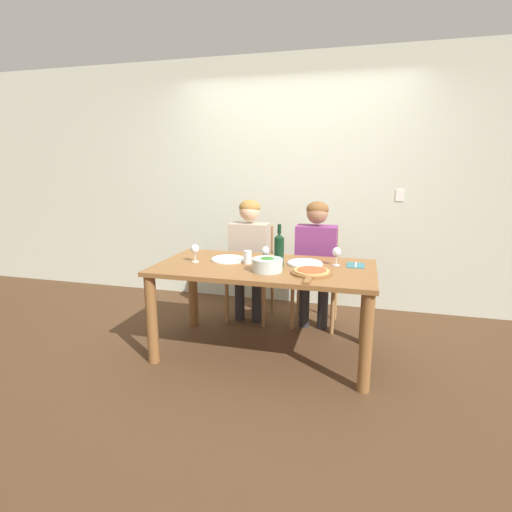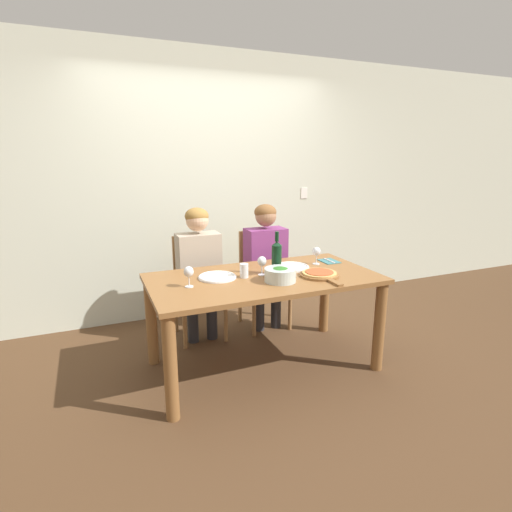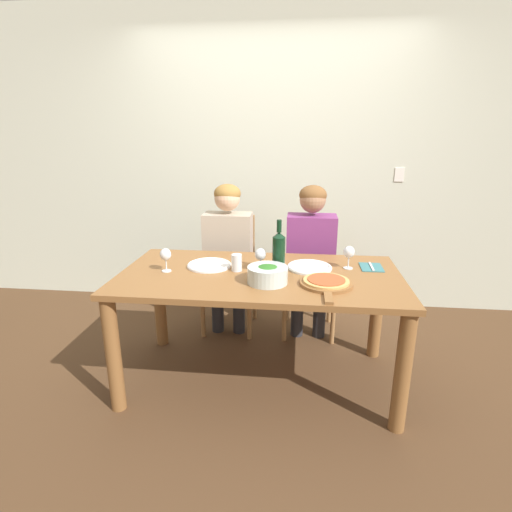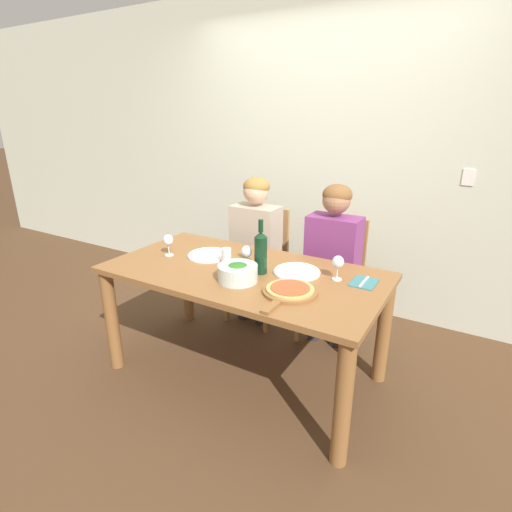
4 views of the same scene
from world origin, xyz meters
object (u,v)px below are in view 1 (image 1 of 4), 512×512
object	(u,v)px
dinner_plate_left	(228,259)
person_man	(316,253)
dinner_plate_right	(305,263)
wine_bottle	(279,249)
wine_glass_centre	(265,252)
person_woman	(249,249)
chair_left	(252,269)
wine_glass_right	(337,253)
fork_on_napkin	(356,265)
pizza_on_board	(312,272)
broccoli_bowl	(267,265)
wine_glass_left	(195,250)
water_tumbler	(248,257)
chair_right	(316,273)

from	to	relation	value
dinner_plate_left	person_man	bearing A→B (deg)	41.42
dinner_plate_right	wine_bottle	bearing A→B (deg)	-150.02
dinner_plate_left	wine_glass_centre	world-z (taller)	wine_glass_centre
person_woman	chair_left	bearing A→B (deg)	90.00
chair_left	wine_bottle	distance (m)	0.99
chair_left	wine_bottle	world-z (taller)	wine_bottle
wine_bottle	wine_glass_right	size ratio (longest dim) A/B	2.25
wine_bottle	dinner_plate_left	bearing A→B (deg)	170.00
chair_left	fork_on_napkin	world-z (taller)	chair_left
person_woman	pizza_on_board	world-z (taller)	person_woman
chair_left	pizza_on_board	world-z (taller)	chair_left
broccoli_bowl	wine_bottle	bearing A→B (deg)	73.13
broccoli_bowl	chair_left	bearing A→B (deg)	111.97
broccoli_bowl	wine_glass_centre	distance (m)	0.22
chair_left	broccoli_bowl	xyz separation A→B (m)	(0.39, -0.97, 0.31)
dinner_plate_left	wine_glass_left	size ratio (longest dim) A/B	1.92
dinner_plate_right	water_tumbler	distance (m)	0.47
chair_right	wine_glass_left	world-z (taller)	chair_right
fork_on_napkin	person_man	bearing A→B (deg)	126.90
dinner_plate_left	wine_glass_left	world-z (taller)	wine_glass_left
chair_right	wine_glass_centre	distance (m)	0.91
dinner_plate_right	wine_glass_left	size ratio (longest dim) A/B	1.92
chair_right	water_tumbler	world-z (taller)	chair_right
wine_bottle	wine_glass_left	size ratio (longest dim) A/B	2.25
fork_on_napkin	broccoli_bowl	bearing A→B (deg)	-151.86
broccoli_bowl	dinner_plate_left	bearing A→B (deg)	147.59
broccoli_bowl	fork_on_napkin	distance (m)	0.74
person_man	wine_glass_left	bearing A→B (deg)	-141.94
person_man	chair_right	bearing A→B (deg)	90.00
wine_bottle	dinner_plate_left	size ratio (longest dim) A/B	1.17
chair_right	person_man	size ratio (longest dim) A/B	0.77
chair_left	wine_glass_right	bearing A→B (deg)	-36.37
chair_right	dinner_plate_left	bearing A→B (deg)	-133.60
dinner_plate_left	dinner_plate_right	bearing A→B (deg)	2.71
person_woman	wine_bottle	world-z (taller)	person_woman
wine_bottle	wine_glass_centre	xyz separation A→B (m)	(-0.12, 0.02, -0.03)
person_man	water_tumbler	distance (m)	0.82
chair_right	dinner_plate_left	xyz separation A→B (m)	(-0.68, -0.71, 0.26)
person_woman	person_man	xyz separation A→B (m)	(0.66, 0.00, 0.00)
dinner_plate_left	wine_glass_right	distance (m)	0.91
water_tumbler	wine_bottle	bearing A→B (deg)	-3.41
dinner_plate_left	pizza_on_board	bearing A→B (deg)	-19.30
wine_glass_centre	water_tumbler	distance (m)	0.16
person_man	pizza_on_board	world-z (taller)	person_man
broccoli_bowl	fork_on_napkin	size ratio (longest dim) A/B	1.31
dinner_plate_right	wine_glass_right	distance (m)	0.27
chair_right	wine_bottle	world-z (taller)	wine_bottle
person_woman	dinner_plate_left	bearing A→B (deg)	-91.50
broccoli_bowl	water_tumbler	world-z (taller)	same
person_woman	water_tumbler	world-z (taller)	person_woman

